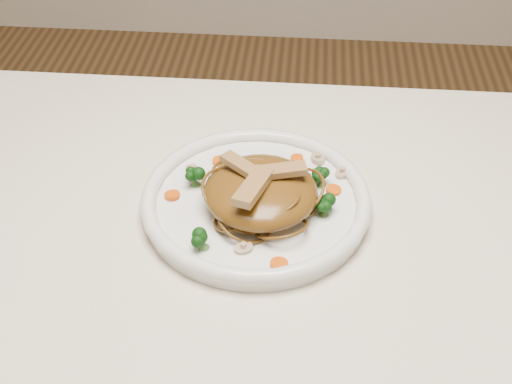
{
  "coord_description": "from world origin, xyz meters",
  "views": [
    {
      "loc": [
        0.03,
        -0.58,
        1.34
      ],
      "look_at": [
        -0.02,
        0.08,
        0.78
      ],
      "focal_mm": 48.3,
      "sensor_mm": 36.0,
      "label": 1
    }
  ],
  "objects": [
    {
      "name": "chicken_a",
      "position": [
        0.01,
        0.08,
        0.82
      ],
      "size": [
        0.07,
        0.03,
        0.01
      ],
      "primitive_type": "cube",
      "rotation": [
        0.0,
        0.0,
        0.23
      ],
      "color": "tan",
      "rests_on": "noodle_mound"
    },
    {
      "name": "carrot_0",
      "position": [
        0.03,
        0.17,
        0.77
      ],
      "size": [
        0.02,
        0.02,
        0.0
      ],
      "primitive_type": "cylinder",
      "rotation": [
        0.0,
        0.0,
        -0.01
      ],
      "color": "#E85008",
      "rests_on": "plate"
    },
    {
      "name": "carrot_4",
      "position": [
        0.01,
        -0.03,
        0.77
      ],
      "size": [
        0.02,
        0.02,
        0.0
      ],
      "primitive_type": "cylinder",
      "rotation": [
        0.0,
        0.0,
        0.09
      ],
      "color": "#E85008",
      "rests_on": "plate"
    },
    {
      "name": "broccoli_2",
      "position": [
        -0.08,
        -0.01,
        0.78
      ],
      "size": [
        0.03,
        0.03,
        0.03
      ],
      "primitive_type": null,
      "rotation": [
        0.0,
        0.0,
        0.25
      ],
      "color": "#0D380B",
      "rests_on": "plate"
    },
    {
      "name": "chicken_b",
      "position": [
        -0.04,
        0.08,
        0.82
      ],
      "size": [
        0.06,
        0.05,
        0.01
      ],
      "primitive_type": "cube",
      "rotation": [
        0.0,
        0.0,
        2.48
      ],
      "color": "tan",
      "rests_on": "noodle_mound"
    },
    {
      "name": "carrot_2",
      "position": [
        0.08,
        0.11,
        0.77
      ],
      "size": [
        0.02,
        0.02,
        0.0
      ],
      "primitive_type": "cylinder",
      "rotation": [
        0.0,
        0.0,
        0.27
      ],
      "color": "#E85008",
      "rests_on": "plate"
    },
    {
      "name": "carrot_1",
      "position": [
        -0.13,
        0.08,
        0.77
      ],
      "size": [
        0.02,
        0.02,
        0.0
      ],
      "primitive_type": "cylinder",
      "rotation": [
        0.0,
        0.0,
        0.25
      ],
      "color": "#E85008",
      "rests_on": "plate"
    },
    {
      "name": "mushroom_0",
      "position": [
        -0.03,
        -0.01,
        0.77
      ],
      "size": [
        0.03,
        0.03,
        0.01
      ],
      "primitive_type": "cylinder",
      "rotation": [
        0.0,
        0.0,
        0.38
      ],
      "color": "beige",
      "rests_on": "plate"
    },
    {
      "name": "mushroom_2",
      "position": [
        -0.11,
        0.14,
        0.77
      ],
      "size": [
        0.03,
        0.03,
        0.01
      ],
      "primitive_type": "cylinder",
      "rotation": [
        0.0,
        0.0,
        -0.31
      ],
      "color": "beige",
      "rests_on": "plate"
    },
    {
      "name": "table",
      "position": [
        0.0,
        0.0,
        0.65
      ],
      "size": [
        1.2,
        0.8,
        0.75
      ],
      "color": "beige",
      "rests_on": "ground"
    },
    {
      "name": "chicken_c",
      "position": [
        -0.02,
        0.04,
        0.82
      ],
      "size": [
        0.05,
        0.08,
        0.01
      ],
      "primitive_type": "cube",
      "rotation": [
        0.0,
        0.0,
        4.39
      ],
      "color": "tan",
      "rests_on": "noodle_mound"
    },
    {
      "name": "carrot_3",
      "position": [
        -0.08,
        0.16,
        0.77
      ],
      "size": [
        0.02,
        0.02,
        0.0
      ],
      "primitive_type": "cylinder",
      "rotation": [
        0.0,
        0.0,
        0.3
      ],
      "color": "#E85008",
      "rests_on": "plate"
    },
    {
      "name": "mushroom_1",
      "position": [
        0.09,
        0.15,
        0.77
      ],
      "size": [
        0.03,
        0.03,
        0.01
      ],
      "primitive_type": "cylinder",
      "rotation": [
        0.0,
        0.0,
        1.14
      ],
      "color": "beige",
      "rests_on": "plate"
    },
    {
      "name": "noodle_mound",
      "position": [
        -0.01,
        0.07,
        0.79
      ],
      "size": [
        0.18,
        0.18,
        0.05
      ],
      "primitive_type": "ellipsoid",
      "rotation": [
        0.0,
        0.0,
        0.28
      ],
      "color": "brown",
      "rests_on": "plate"
    },
    {
      "name": "mushroom_3",
      "position": [
        0.06,
        0.18,
        0.77
      ],
      "size": [
        0.03,
        0.03,
        0.01
      ],
      "primitive_type": "cylinder",
      "rotation": [
        0.0,
        0.0,
        1.92
      ],
      "color": "beige",
      "rests_on": "plate"
    },
    {
      "name": "broccoli_3",
      "position": [
        0.06,
        0.07,
        0.78
      ],
      "size": [
        0.03,
        0.03,
        0.03
      ],
      "primitive_type": null,
      "rotation": [
        0.0,
        0.0,
        -0.14
      ],
      "color": "#0D380B",
      "rests_on": "plate"
    },
    {
      "name": "broccoli_1",
      "position": [
        -0.1,
        0.11,
        0.78
      ],
      "size": [
        0.03,
        0.03,
        0.03
      ],
      "primitive_type": null,
      "rotation": [
        0.0,
        0.0,
        -0.2
      ],
      "color": "#0D380B",
      "rests_on": "plate"
    },
    {
      "name": "plate",
      "position": [
        -0.02,
        0.08,
        0.76
      ],
      "size": [
        0.33,
        0.33,
        0.02
      ],
      "primitive_type": "cylinder",
      "rotation": [
        0.0,
        0.0,
        0.13
      ],
      "color": "white",
      "rests_on": "table"
    },
    {
      "name": "broccoli_0",
      "position": [
        0.06,
        0.12,
        0.78
      ],
      "size": [
        0.03,
        0.03,
        0.03
      ],
      "primitive_type": null,
      "rotation": [
        0.0,
        0.0,
        0.01
      ],
      "color": "#0D380B",
      "rests_on": "plate"
    }
  ]
}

